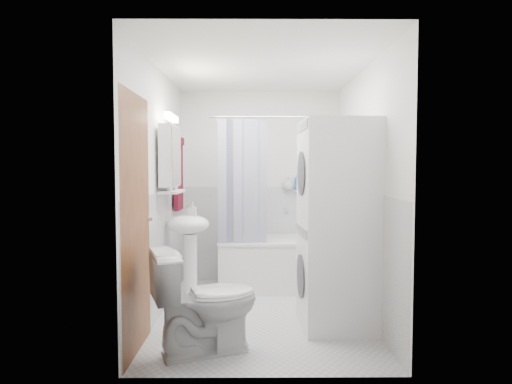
{
  "coord_description": "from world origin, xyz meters",
  "views": [
    {
      "loc": [
        -0.08,
        -4.14,
        1.42
      ],
      "look_at": [
        -0.06,
        0.15,
        1.19
      ],
      "focal_mm": 30.0,
      "sensor_mm": 36.0,
      "label": 1
    }
  ],
  "objects_px": {
    "bathtub": "(284,261)",
    "washer_dryer": "(338,224)",
    "sink": "(189,238)",
    "toilet": "(206,301)"
  },
  "relations": [
    {
      "from": "washer_dryer",
      "to": "sink",
      "type": "bearing_deg",
      "value": 154.53
    },
    {
      "from": "sink",
      "to": "toilet",
      "type": "relative_size",
      "value": 1.27
    },
    {
      "from": "sink",
      "to": "washer_dryer",
      "type": "bearing_deg",
      "value": -22.89
    },
    {
      "from": "sink",
      "to": "toilet",
      "type": "xyz_separation_m",
      "value": [
        0.3,
        -1.16,
        -0.3
      ]
    },
    {
      "from": "sink",
      "to": "washer_dryer",
      "type": "height_order",
      "value": "washer_dryer"
    },
    {
      "from": "bathtub",
      "to": "washer_dryer",
      "type": "bearing_deg",
      "value": -72.88
    },
    {
      "from": "washer_dryer",
      "to": "bathtub",
      "type": "bearing_deg",
      "value": 104.55
    },
    {
      "from": "washer_dryer",
      "to": "toilet",
      "type": "bearing_deg",
      "value": -156.46
    },
    {
      "from": "sink",
      "to": "toilet",
      "type": "bearing_deg",
      "value": -75.34
    },
    {
      "from": "bathtub",
      "to": "toilet",
      "type": "relative_size",
      "value": 1.9
    }
  ]
}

